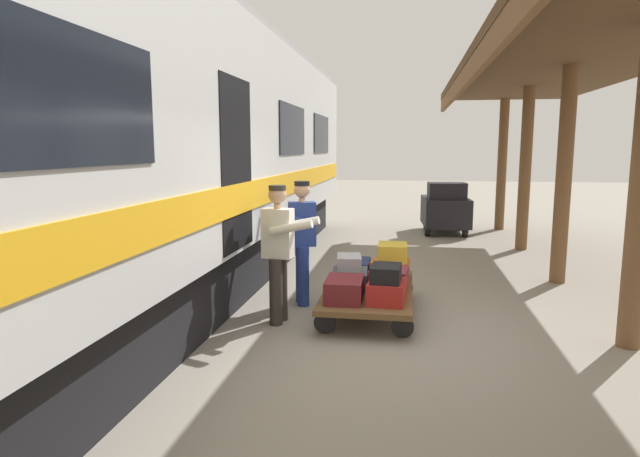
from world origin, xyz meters
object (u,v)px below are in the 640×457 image
object	(u,v)px
train_car	(118,155)
suitcase_burgundy_valise	(389,279)
suitcase_navy_fabric	(354,269)
suitcase_slate_roller	(350,279)
porter_by_door	(280,249)
suitcase_red_plastic	(387,292)
suitcase_orange_carryall	(390,269)
suitcase_gray_aluminum	(349,263)
luggage_cart	(369,292)
suitcase_maroon_trunk	(344,289)
porter_in_overalls	(301,238)
baggage_tug	(445,209)
suitcase_yellow_case	(393,252)
suitcase_black_hardshell	(386,273)

from	to	relation	value
train_car	suitcase_burgundy_valise	xyz separation A→B (m)	(-3.26, -0.77, -1.60)
suitcase_navy_fabric	suitcase_slate_roller	size ratio (longest dim) A/B	0.98
suitcase_slate_roller	porter_by_door	xyz separation A→B (m)	(0.80, 0.57, 0.48)
suitcase_red_plastic	suitcase_slate_roller	xyz separation A→B (m)	(0.51, -0.60, -0.01)
suitcase_orange_carryall	suitcase_gray_aluminum	distance (m)	0.80
luggage_cart	porter_by_door	size ratio (longest dim) A/B	1.28
suitcase_maroon_trunk	suitcase_burgundy_valise	xyz separation A→B (m)	(-0.51, -0.60, 0.00)
porter_in_overalls	baggage_tug	xyz separation A→B (m)	(-2.37, -6.74, -0.30)
suitcase_yellow_case	porter_by_door	size ratio (longest dim) A/B	0.30
porter_in_overalls	suitcase_orange_carryall	bearing A→B (deg)	-164.29
suitcase_gray_aluminum	porter_by_door	bearing A→B (deg)	36.87
train_car	suitcase_black_hardshell	world-z (taller)	train_car
porter_by_door	suitcase_navy_fabric	bearing A→B (deg)	-124.54
suitcase_red_plastic	suitcase_maroon_trunk	distance (m)	0.51
suitcase_yellow_case	train_car	bearing A→B (deg)	22.41
suitcase_gray_aluminum	porter_by_door	size ratio (longest dim) A/B	0.27
suitcase_yellow_case	luggage_cart	bearing A→B (deg)	64.32
suitcase_navy_fabric	baggage_tug	size ratio (longest dim) A/B	0.33
suitcase_black_hardshell	baggage_tug	bearing A→B (deg)	-98.77
suitcase_red_plastic	baggage_tug	distance (m)	7.68
suitcase_black_hardshell	suitcase_red_plastic	bearing A→B (deg)	-156.81
baggage_tug	suitcase_orange_carryall	bearing A→B (deg)	79.72
suitcase_black_hardshell	suitcase_gray_aluminum	size ratio (longest dim) A/B	1.00
suitcase_orange_carryall	suitcase_black_hardshell	world-z (taller)	suitcase_black_hardshell
luggage_cart	suitcase_orange_carryall	distance (m)	0.68
suitcase_yellow_case	suitcase_black_hardshell	bearing A→B (deg)	87.95
suitcase_navy_fabric	porter_by_door	size ratio (longest dim) A/B	0.34
suitcase_burgundy_valise	suitcase_maroon_trunk	bearing A→B (deg)	49.90
suitcase_red_plastic	suitcase_maroon_trunk	world-z (taller)	suitcase_maroon_trunk
suitcase_black_hardshell	porter_in_overalls	world-z (taller)	porter_in_overalls
suitcase_yellow_case	suitcase_black_hardshell	xyz separation A→B (m)	(0.04, 1.19, -0.03)
luggage_cart	suitcase_navy_fabric	xyz separation A→B (m)	(0.25, -0.60, 0.17)
suitcase_orange_carryall	luggage_cart	bearing A→B (deg)	67.17
porter_in_overalls	suitcase_slate_roller	bearing A→B (deg)	159.84
suitcase_navy_fabric	suitcase_slate_roller	world-z (taller)	suitcase_navy_fabric
suitcase_burgundy_valise	suitcase_orange_carryall	size ratio (longest dim) A/B	0.96
suitcase_burgundy_valise	porter_by_door	xyz separation A→B (m)	(1.31, 0.57, 0.46)
suitcase_slate_roller	porter_in_overalls	xyz separation A→B (m)	(0.71, -0.26, 0.48)
suitcase_yellow_case	baggage_tug	size ratio (longest dim) A/B	0.29
suitcase_burgundy_valise	suitcase_gray_aluminum	distance (m)	0.55
suitcase_maroon_trunk	suitcase_red_plastic	bearing A→B (deg)	180.00
suitcase_yellow_case	suitcase_gray_aluminum	size ratio (longest dim) A/B	1.09
suitcase_yellow_case	suitcase_orange_carryall	bearing A→B (deg)	-26.66
suitcase_maroon_trunk	suitcase_navy_fabric	size ratio (longest dim) A/B	1.07
suitcase_maroon_trunk	porter_by_door	xyz separation A→B (m)	(0.80, -0.03, 0.46)
train_car	luggage_cart	bearing A→B (deg)	-165.63
suitcase_red_plastic	suitcase_navy_fabric	distance (m)	1.30
suitcase_navy_fabric	suitcase_black_hardshell	xyz separation A→B (m)	(-0.49, 1.21, 0.23)
porter_by_door	baggage_tug	xyz separation A→B (m)	(-2.47, -7.56, -0.30)
train_car	suitcase_gray_aluminum	bearing A→B (deg)	-163.83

